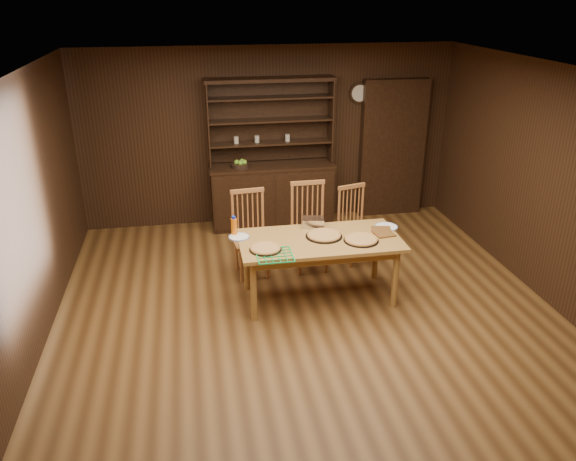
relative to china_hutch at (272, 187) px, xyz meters
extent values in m
plane|color=brown|center=(0.00, -2.75, -0.60)|extent=(6.00, 6.00, 0.00)
plane|color=white|center=(0.00, -2.75, 2.00)|extent=(6.00, 6.00, 0.00)
plane|color=#321D10|center=(0.00, 0.25, 0.70)|extent=(5.50, 0.00, 5.50)
plane|color=#321D10|center=(0.00, -5.75, 0.70)|extent=(5.50, 0.00, 5.50)
plane|color=#321D10|center=(-2.75, -2.75, 0.70)|extent=(0.00, 6.00, 6.00)
plane|color=#321D10|center=(2.75, -2.75, 0.70)|extent=(0.00, 6.00, 6.00)
cube|color=black|center=(0.00, -0.01, -0.15)|extent=(1.80, 0.50, 0.90)
cube|color=black|center=(0.00, -0.01, 0.32)|extent=(1.84, 0.52, 0.04)
cube|color=black|center=(0.00, 0.22, 0.95)|extent=(1.80, 0.02, 1.20)
cube|color=black|center=(-0.89, 0.07, 0.95)|extent=(0.02, 0.32, 1.20)
cube|color=black|center=(0.89, 0.07, 0.95)|extent=(0.02, 0.32, 1.20)
cube|color=black|center=(0.00, 0.07, 1.55)|extent=(1.84, 0.34, 0.05)
cylinder|color=#B7AF9B|center=(-0.50, 0.07, 0.72)|extent=(0.07, 0.07, 0.10)
cylinder|color=#B7AF9B|center=(-0.20, 0.07, 0.72)|extent=(0.07, 0.07, 0.10)
cube|color=black|center=(1.90, 0.15, 0.45)|extent=(1.00, 0.18, 2.10)
cylinder|color=black|center=(1.35, 0.21, 1.30)|extent=(0.30, 0.04, 0.30)
cylinder|color=beige|center=(1.35, 0.18, 1.30)|extent=(0.24, 0.01, 0.24)
cube|color=#A77B39|center=(0.19, -2.31, 0.13)|extent=(1.80, 0.90, 0.04)
cylinder|color=#A77B39|center=(-0.60, -2.65, -0.24)|extent=(0.07, 0.07, 0.71)
cylinder|color=#A77B39|center=(-0.60, -1.96, -0.24)|extent=(0.07, 0.07, 0.71)
cylinder|color=#A77B39|center=(0.98, -2.65, -0.24)|extent=(0.07, 0.07, 0.71)
cylinder|color=#A77B39|center=(0.98, -1.96, -0.24)|extent=(0.07, 0.07, 0.71)
cube|color=#C17942|center=(-0.50, -1.59, -0.14)|extent=(0.48, 0.46, 0.04)
cylinder|color=#C17942|center=(-0.65, -1.76, -0.38)|extent=(0.04, 0.04, 0.43)
cylinder|color=#C17942|center=(-0.68, -1.45, -0.38)|extent=(0.04, 0.04, 0.43)
cylinder|color=#C17942|center=(-0.32, -1.73, -0.38)|extent=(0.04, 0.04, 0.43)
cylinder|color=#C17942|center=(-0.35, -1.41, -0.38)|extent=(0.04, 0.04, 0.43)
cube|color=#C17942|center=(-0.51, -1.41, 0.45)|extent=(0.42, 0.07, 0.05)
cube|color=#C17942|center=(0.25, -1.55, -0.12)|extent=(0.47, 0.45, 0.04)
cylinder|color=#C17942|center=(0.08, -1.72, -0.37)|extent=(0.04, 0.04, 0.45)
cylinder|color=#C17942|center=(0.07, -1.39, -0.37)|extent=(0.04, 0.04, 0.45)
cylinder|color=#C17942|center=(0.43, -1.72, -0.37)|extent=(0.04, 0.04, 0.45)
cylinder|color=#C17942|center=(0.42, -1.39, -0.37)|extent=(0.04, 0.04, 0.45)
cube|color=#C17942|center=(0.25, -1.37, 0.50)|extent=(0.44, 0.04, 0.05)
cube|color=#C17942|center=(0.89, -1.45, -0.17)|extent=(0.50, 0.49, 0.04)
cylinder|color=#C17942|center=(0.78, -1.64, -0.39)|extent=(0.04, 0.04, 0.40)
cylinder|color=#C17942|center=(0.70, -1.35, -0.39)|extent=(0.04, 0.04, 0.40)
cylinder|color=#C17942|center=(1.08, -1.55, -0.39)|extent=(0.04, 0.04, 0.40)
cylinder|color=#C17942|center=(1.00, -1.27, -0.39)|extent=(0.04, 0.04, 0.40)
cube|color=#C17942|center=(0.84, -1.29, 0.39)|extent=(0.39, 0.14, 0.05)
cylinder|color=black|center=(-0.45, -2.49, 0.16)|extent=(0.35, 0.35, 0.01)
cylinder|color=#E0B25F|center=(-0.45, -2.49, 0.17)|extent=(0.32, 0.32, 0.02)
torus|color=gold|center=(-0.45, -2.49, 0.17)|extent=(0.33, 0.33, 0.03)
cylinder|color=black|center=(0.63, -2.44, 0.16)|extent=(0.39, 0.39, 0.01)
cylinder|color=#E0B25F|center=(0.63, -2.44, 0.17)|extent=(0.36, 0.36, 0.02)
torus|color=gold|center=(0.63, -2.44, 0.17)|extent=(0.37, 0.37, 0.03)
cylinder|color=black|center=(0.25, -2.26, 0.16)|extent=(0.41, 0.41, 0.01)
cylinder|color=#E0B25F|center=(0.25, -2.26, 0.17)|extent=(0.37, 0.37, 0.02)
torus|color=gold|center=(0.25, -2.26, 0.17)|extent=(0.38, 0.38, 0.03)
cylinder|color=white|center=(-0.69, -2.11, 0.16)|extent=(0.23, 0.23, 0.01)
torus|color=#304092|center=(-0.69, -2.11, 0.16)|extent=(0.24, 0.24, 0.01)
cylinder|color=white|center=(1.03, -2.13, 0.16)|extent=(0.27, 0.27, 0.01)
torus|color=#304092|center=(1.03, -2.13, 0.16)|extent=(0.27, 0.27, 0.01)
cube|color=white|center=(0.20, -1.93, 0.21)|extent=(0.28, 0.22, 0.10)
cylinder|color=orange|center=(-0.74, -2.03, 0.25)|extent=(0.07, 0.07, 0.20)
cylinder|color=#152AB2|center=(-0.74, -2.03, 0.37)|extent=(0.04, 0.04, 0.03)
cube|color=#A71413|center=(0.94, -2.31, 0.16)|extent=(0.24, 0.24, 0.02)
cube|color=#A71413|center=(0.95, -2.21, 0.16)|extent=(0.26, 0.26, 0.02)
cylinder|color=black|center=(-0.47, -0.06, 0.37)|extent=(0.26, 0.26, 0.06)
sphere|color=#8DCE36|center=(-0.52, -0.06, 0.42)|extent=(0.08, 0.08, 0.08)
sphere|color=#8DCE36|center=(-0.44, -0.03, 0.42)|extent=(0.08, 0.08, 0.08)
sphere|color=#8DCE36|center=(-0.47, -0.11, 0.42)|extent=(0.08, 0.08, 0.08)
sphere|color=#8DCE36|center=(-0.41, -0.08, 0.42)|extent=(0.08, 0.08, 0.08)
camera|label=1|loc=(-1.17, -7.86, 2.73)|focal=35.00mm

